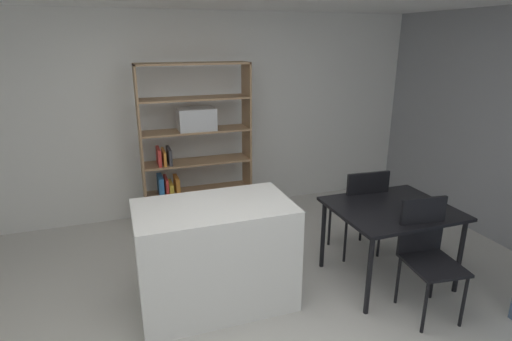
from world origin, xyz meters
The scene contains 7 objects.
ground_plane centered at (0.00, 0.00, 0.00)m, with size 8.93×8.93×0.00m, color beige.
back_partition centered at (0.00, 2.69, 1.28)m, with size 6.50×0.06×2.56m, color silver.
kitchen_island centered at (-0.11, 0.57, 0.46)m, with size 1.30×0.75×0.92m, color silver.
open_bookshelf centered at (0.03, 2.29, 0.96)m, with size 1.31×0.34×1.97m.
dining_table centered at (1.53, 0.39, 0.67)m, with size 1.07×0.92×0.75m.
dining_chair_near centered at (1.54, -0.08, 0.57)m, with size 0.46×0.50×0.98m.
dining_chair_far centered at (1.52, 0.87, 0.58)m, with size 0.49×0.47×0.97m.
Camera 1 is at (-0.80, -2.46, 2.22)m, focal length 28.58 mm.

